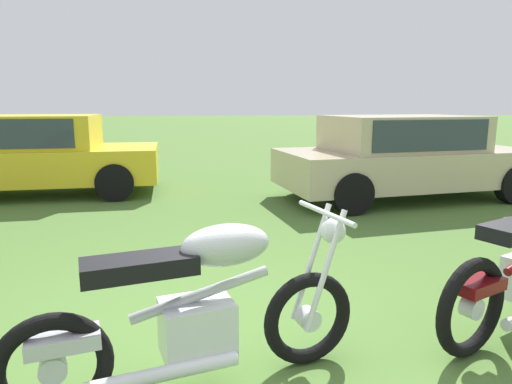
% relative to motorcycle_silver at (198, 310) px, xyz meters
% --- Properties ---
extents(ground_plane, '(120.00, 120.00, 0.00)m').
position_rel_motorcycle_silver_xyz_m(ground_plane, '(-0.05, 0.32, -0.49)').
color(ground_plane, '#476B2D').
extents(motorcycle_silver, '(2.01, 0.95, 1.02)m').
position_rel_motorcycle_silver_xyz_m(motorcycle_silver, '(0.00, 0.00, 0.00)').
color(motorcycle_silver, black).
rests_on(motorcycle_silver, ground).
extents(car_yellow, '(4.64, 2.34, 1.43)m').
position_rel_motorcycle_silver_xyz_m(car_yellow, '(-3.54, 5.95, 0.35)').
color(car_yellow, gold).
rests_on(car_yellow, ground).
extents(car_beige, '(4.66, 2.72, 1.43)m').
position_rel_motorcycle_silver_xyz_m(car_beige, '(3.23, 5.24, 0.31)').
color(car_beige, '#BCAD8C').
rests_on(car_beige, ground).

